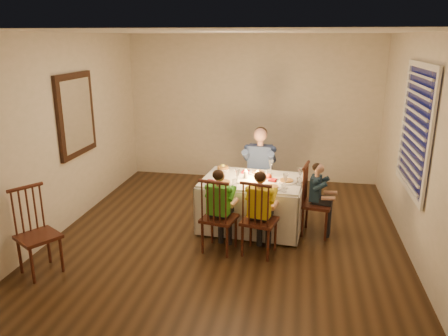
% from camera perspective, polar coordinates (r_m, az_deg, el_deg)
% --- Properties ---
extents(ground, '(5.00, 5.00, 0.00)m').
position_cam_1_polar(ground, '(5.93, 0.62, -8.65)').
color(ground, black).
rests_on(ground, ground).
extents(wall_left, '(0.02, 5.00, 2.60)m').
position_cam_1_polar(wall_left, '(6.26, -20.14, 4.28)').
color(wall_left, beige).
rests_on(wall_left, ground).
extents(wall_right, '(0.02, 5.00, 2.60)m').
position_cam_1_polar(wall_right, '(5.59, 24.06, 2.43)').
color(wall_right, beige).
rests_on(wall_right, ground).
extents(wall_back, '(4.50, 0.02, 2.60)m').
position_cam_1_polar(wall_back, '(7.93, 3.70, 7.71)').
color(wall_back, beige).
rests_on(wall_back, ground).
extents(ceiling, '(5.00, 5.00, 0.00)m').
position_cam_1_polar(ceiling, '(5.35, 0.71, 17.37)').
color(ceiling, white).
rests_on(ceiling, wall_back).
extents(dining_table, '(1.44, 1.09, 0.68)m').
position_cam_1_polar(dining_table, '(5.96, 3.72, -3.30)').
color(dining_table, silver).
rests_on(dining_table, ground).
extents(chair_adult, '(0.42, 0.41, 0.96)m').
position_cam_1_polar(chair_adult, '(6.79, 4.53, -5.30)').
color(chair_adult, black).
rests_on(chair_adult, ground).
extents(chair_near_left, '(0.46, 0.45, 0.96)m').
position_cam_1_polar(chair_near_left, '(5.53, -0.61, -10.64)').
color(chair_near_left, black).
rests_on(chair_near_left, ground).
extents(chair_near_right, '(0.47, 0.45, 0.96)m').
position_cam_1_polar(chair_near_right, '(5.47, 4.55, -11.02)').
color(chair_near_right, black).
rests_on(chair_near_right, ground).
extents(chair_end, '(0.44, 0.45, 0.96)m').
position_cam_1_polar(chair_end, '(6.07, 11.79, -8.38)').
color(chair_end, black).
rests_on(chair_end, ground).
extents(chair_extra, '(0.55, 0.55, 0.99)m').
position_cam_1_polar(chair_extra, '(5.45, -22.57, -12.45)').
color(chair_extra, black).
rests_on(chair_extra, ground).
extents(adult, '(0.50, 0.46, 1.27)m').
position_cam_1_polar(adult, '(6.79, 4.53, -5.30)').
color(adult, navy).
rests_on(adult, ground).
extents(child_green, '(0.40, 0.38, 1.05)m').
position_cam_1_polar(child_green, '(5.53, -0.61, -10.64)').
color(child_green, green).
rests_on(child_green, ground).
extents(child_yellow, '(0.41, 0.39, 1.06)m').
position_cam_1_polar(child_yellow, '(5.47, 4.55, -11.02)').
color(child_yellow, gold).
rests_on(child_yellow, ground).
extents(child_teal, '(0.33, 0.35, 0.99)m').
position_cam_1_polar(child_teal, '(6.07, 11.79, -8.38)').
color(child_teal, '#182B3C').
rests_on(child_teal, ground).
extents(setting_adult, '(0.28, 0.28, 0.02)m').
position_cam_1_polar(setting_adult, '(6.11, 4.48, -0.68)').
color(setting_adult, white).
rests_on(setting_adult, dining_table).
extents(setting_green, '(0.28, 0.28, 0.02)m').
position_cam_1_polar(setting_green, '(5.69, -0.07, -1.98)').
color(setting_green, white).
rests_on(setting_green, dining_table).
extents(setting_yellow, '(0.28, 0.28, 0.02)m').
position_cam_1_polar(setting_yellow, '(5.54, 6.20, -2.59)').
color(setting_yellow, white).
rests_on(setting_yellow, dining_table).
extents(setting_teal, '(0.28, 0.28, 0.02)m').
position_cam_1_polar(setting_teal, '(5.81, 8.16, -1.75)').
color(setting_teal, white).
rests_on(setting_teal, dining_table).
extents(candle_left, '(0.06, 0.06, 0.10)m').
position_cam_1_polar(candle_left, '(5.89, 2.87, -0.91)').
color(candle_left, white).
rests_on(candle_left, dining_table).
extents(candle_right, '(0.06, 0.06, 0.10)m').
position_cam_1_polar(candle_right, '(5.86, 4.41, -1.03)').
color(candle_right, white).
rests_on(candle_right, dining_table).
extents(squash, '(0.09, 0.09, 0.09)m').
position_cam_1_polar(squash, '(6.25, -0.18, 0.10)').
color(squash, '#FFEE43').
rests_on(squash, dining_table).
extents(orange_fruit, '(0.08, 0.08, 0.08)m').
position_cam_1_polar(orange_fruit, '(5.89, 5.89, -1.10)').
color(orange_fruit, '#EA4F13').
rests_on(orange_fruit, dining_table).
extents(serving_bowl, '(0.21, 0.21, 0.05)m').
position_cam_1_polar(serving_bowl, '(6.21, -0.15, -0.20)').
color(serving_bowl, white).
rests_on(serving_bowl, dining_table).
extents(wall_mirror, '(0.06, 0.95, 1.15)m').
position_cam_1_polar(wall_mirror, '(6.47, -18.75, 6.60)').
color(wall_mirror, black).
rests_on(wall_mirror, wall_left).
extents(window_blinds, '(0.07, 1.34, 1.54)m').
position_cam_1_polar(window_blinds, '(5.63, 23.65, 4.68)').
color(window_blinds, '#0D0F37').
rests_on(window_blinds, wall_right).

